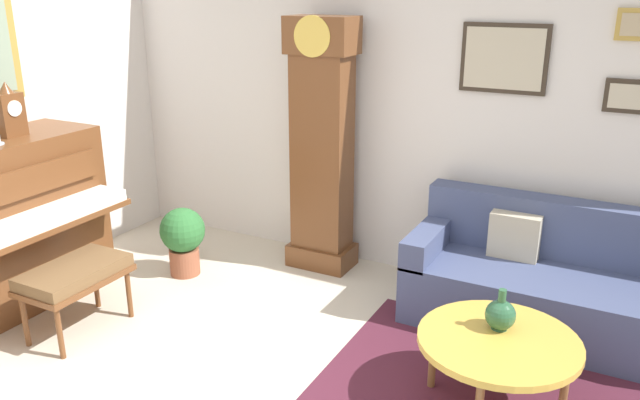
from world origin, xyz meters
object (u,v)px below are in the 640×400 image
grandfather_clock (322,153)px  potted_plant (183,237)px  piano_bench (75,276)px  couch (552,284)px  piano (4,225)px  mantel_clock (9,112)px  green_jug (500,315)px  coffee_table (499,343)px

grandfather_clock → potted_plant: 1.30m
piano_bench → couch: size_ratio=0.37×
piano_bench → couch: (2.80, 1.56, -0.09)m
piano → potted_plant: 1.29m
mantel_clock → potted_plant: bearing=46.2°
green_jug → potted_plant: 2.64m
couch → mantel_clock: mantel_clock is taller
grandfather_clock → mantel_clock: bearing=-138.4°
piano_bench → coffee_table: size_ratio=0.80×
couch → potted_plant: (-2.75, -0.52, 0.01)m
couch → coffee_table: (-0.13, -1.05, 0.08)m
couch → potted_plant: couch is taller
piano → green_jug: (3.38, 0.55, -0.11)m
potted_plant → mantel_clock: bearing=-133.8°
piano → coffee_table: bearing=7.5°
piano_bench → piano: bearing=176.0°
green_jug → mantel_clock: bearing=-173.7°
piano_bench → couch: bearing=29.1°
piano → green_jug: bearing=9.3°
couch → coffee_table: 1.07m
piano → coffee_table: size_ratio=1.64×
grandfather_clock → green_jug: size_ratio=8.46×
mantel_clock → green_jug: mantel_clock is taller
piano → potted_plant: size_ratio=2.57×
couch → coffee_table: bearing=-96.9°
piano → coffee_table: 3.44m
grandfather_clock → green_jug: grandfather_clock is taller
piano_bench → potted_plant: (0.05, 1.04, -0.08)m
grandfather_clock → green_jug: (1.70, -1.11, -0.45)m
mantel_clock → potted_plant: mantel_clock is taller
coffee_table → green_jug: green_jug is taller
potted_plant → couch: bearing=10.6°
green_jug → piano_bench: bearing=-167.1°
grandfather_clock → mantel_clock: 2.28m
piano_bench → mantel_clock: size_ratio=1.84×
green_jug → couch: bearing=80.9°
piano_bench → green_jug: (2.65, 0.60, 0.10)m
piano_bench → grandfather_clock: (0.95, 1.72, 0.56)m
piano_bench → coffee_table: bearing=10.6°
piano → potted_plant: bearing=51.9°
potted_plant → grandfather_clock: bearing=37.0°
piano → coffee_table: piano is taller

